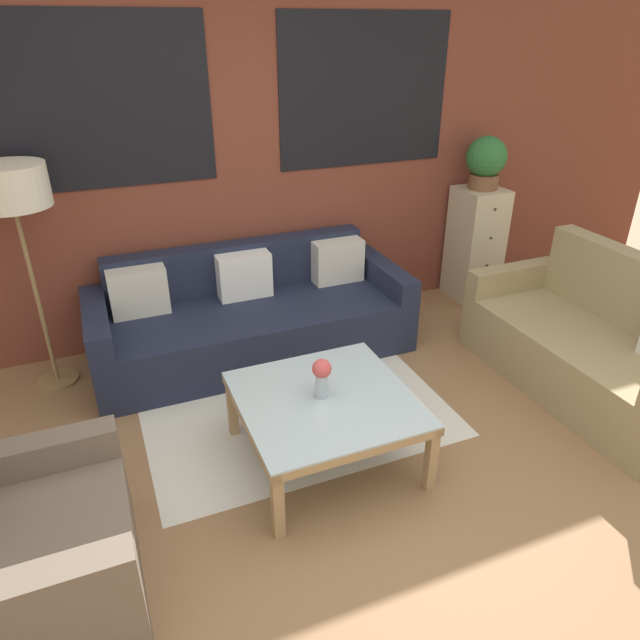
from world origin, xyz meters
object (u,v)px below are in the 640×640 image
at_px(couch_dark, 252,318).
at_px(coffee_table, 325,406).
at_px(floor_lamp, 11,194).
at_px(flower_vase, 322,375).
at_px(settee_vintage, 594,348).
at_px(potted_plant, 486,161).
at_px(armchair_corner, 25,555).
at_px(drawer_cabinet, 475,244).

bearing_deg(couch_dark, coffee_table, -88.75).
distance_m(floor_lamp, flower_vase, 2.18).
distance_m(settee_vintage, potted_plant, 1.83).
bearing_deg(floor_lamp, armchair_corner, -92.53).
bearing_deg(drawer_cabinet, armchair_corner, -152.04).
distance_m(couch_dark, settee_vintage, 2.42).
height_order(coffee_table, floor_lamp, floor_lamp).
bearing_deg(coffee_table, armchair_corner, -166.48).
distance_m(coffee_table, potted_plant, 2.77).
bearing_deg(flower_vase, armchair_corner, -165.72).
height_order(armchair_corner, floor_lamp, floor_lamp).
bearing_deg(floor_lamp, coffee_table, -45.59).
distance_m(couch_dark, flower_vase, 1.37).
bearing_deg(flower_vase, settee_vintage, -0.70).
xyz_separation_m(armchair_corner, floor_lamp, (0.08, 1.84, 1.07)).
relative_size(coffee_table, floor_lamp, 0.61).
bearing_deg(coffee_table, flower_vase, 129.65).
height_order(couch_dark, armchair_corner, armchair_corner).
bearing_deg(settee_vintage, floor_lamp, 156.56).
bearing_deg(drawer_cabinet, couch_dark, -174.50).
relative_size(couch_dark, flower_vase, 9.94).
height_order(settee_vintage, coffee_table, settee_vintage).
relative_size(potted_plant, flower_vase, 1.87).
relative_size(coffee_table, drawer_cabinet, 0.93).
height_order(settee_vintage, potted_plant, potted_plant).
bearing_deg(armchair_corner, floor_lamp, 87.47).
bearing_deg(floor_lamp, drawer_cabinet, 1.50).
bearing_deg(floor_lamp, couch_dark, -4.60).
height_order(coffee_table, potted_plant, potted_plant).
relative_size(coffee_table, flower_vase, 4.00).
bearing_deg(drawer_cabinet, potted_plant, 90.00).
height_order(couch_dark, settee_vintage, settee_vintage).
distance_m(armchair_corner, drawer_cabinet, 4.13).
distance_m(settee_vintage, floor_lamp, 3.86).
bearing_deg(armchair_corner, settee_vintage, 5.88).
distance_m(couch_dark, drawer_cabinet, 2.17).
xyz_separation_m(floor_lamp, potted_plant, (3.56, 0.09, -0.10)).
bearing_deg(couch_dark, drawer_cabinet, 5.50).
height_order(couch_dark, potted_plant, potted_plant).
distance_m(couch_dark, armchair_corner, 2.28).
distance_m(floor_lamp, potted_plant, 3.56).
relative_size(armchair_corner, potted_plant, 2.11).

